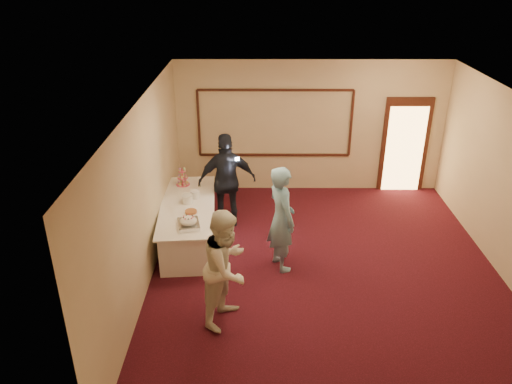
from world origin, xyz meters
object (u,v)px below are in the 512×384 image
tart (191,212)px  man (281,219)px  plate_stack_a (187,199)px  cupcake_stand (183,178)px  plate_stack_b (195,194)px  buffet_table (189,222)px  woman (227,267)px  guest (227,181)px  pavlova_tray (189,222)px

tart → man: size_ratio=0.13×
plate_stack_a → man: 1.96m
cupcake_stand → plate_stack_b: size_ratio=2.19×
plate_stack_a → buffet_table: bearing=-88.4°
woman → buffet_table: bearing=45.7°
plate_stack_a → man: (1.72, -0.94, 0.10)m
plate_stack_b → guest: guest is taller
cupcake_stand → buffet_table: bearing=-77.2°
woman → plate_stack_b: bearing=41.2°
plate_stack_b → woman: size_ratio=0.10×
plate_stack_b → man: (1.61, -1.16, 0.10)m
buffet_table → pavlova_tray: (0.13, -0.82, 0.46)m
tart → buffet_table: bearing=107.7°
cupcake_stand → man: bearing=-42.5°
pavlova_tray → woman: woman is taller
woman → man: bearing=-6.6°
cupcake_stand → woman: woman is taller
plate_stack_a → guest: bearing=38.6°
buffet_table → pavlova_tray: pavlova_tray is taller
pavlova_tray → buffet_table: bearing=99.0°
woman → tart: bearing=46.3°
tart → guest: bearing=58.2°
pavlova_tray → cupcake_stand: cupcake_stand is taller
plate_stack_b → tart: size_ratio=0.73×
pavlova_tray → plate_stack_b: bearing=90.7°
plate_stack_b → man: man is taller
cupcake_stand → plate_stack_a: cupcake_stand is taller
plate_stack_b → guest: 0.70m
woman → guest: (-0.16, 2.90, 0.06)m
man → tart: bearing=48.6°
woman → pavlova_tray: bearing=51.8°
plate_stack_b → cupcake_stand: bearing=117.9°
pavlova_tray → tart: size_ratio=2.09×
plate_stack_b → plate_stack_a: bearing=-117.2°
plate_stack_a → tart: plate_stack_a is taller
plate_stack_b → woman: woman is taller
tart → man: (1.61, -0.53, 0.16)m
plate_stack_a → woman: (0.87, -2.33, 0.06)m
plate_stack_a → plate_stack_b: bearing=62.8°
tart → woman: woman is taller
man → pavlova_tray: bearing=64.9°
guest → plate_stack_b: bearing=19.7°
man → buffet_table: bearing=40.0°
plate_stack_a → tart: size_ratio=0.80×
cupcake_stand → man: 2.61m
tart → cupcake_stand: bearing=104.2°
cupcake_stand → guest: guest is taller
buffet_table → cupcake_stand: 1.05m
cupcake_stand → plate_stack_b: cupcake_stand is taller
man → guest: size_ratio=0.98×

